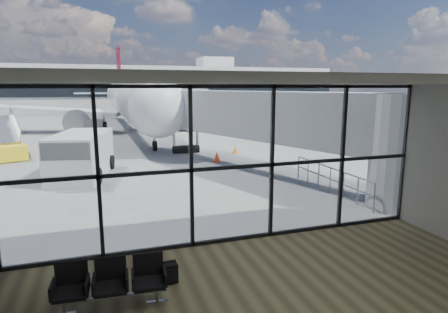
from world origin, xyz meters
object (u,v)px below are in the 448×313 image
backpack (170,273)px  mobile_stairs (7,149)px  belt_loader (93,141)px  airliner (132,100)px  service_van (81,155)px  seating_row (111,280)px

backpack → mobile_stairs: size_ratio=0.12×
belt_loader → backpack: bearing=-81.7°
backpack → mobile_stairs: (-7.06, 18.13, 0.38)m
airliner → service_van: size_ratio=7.25×
seating_row → service_van: 12.09m
service_van → mobile_stairs: mobile_stairs is taller
seating_row → airliner: bearing=88.4°
mobile_stairs → backpack: bearing=-90.9°
seating_row → mobile_stairs: (-5.75, 18.63, 0.07)m
airliner → mobile_stairs: 17.57m
seating_row → service_van: size_ratio=0.42×
service_van → mobile_stairs: 8.10m
seating_row → backpack: (1.30, 0.49, -0.31)m
belt_loader → mobile_stairs: (-5.04, -1.50, -0.06)m
seating_row → belt_loader: (-0.71, 20.12, 0.13)m
backpack → airliner: bearing=83.3°
backpack → service_van: bearing=98.1°
seating_row → mobile_stairs: size_ratio=0.55×
airliner → belt_loader: size_ratio=8.76×
belt_loader → airliner: bearing=76.7°
seating_row → service_van: (-1.09, 12.03, 0.57)m
backpack → airliner: size_ratio=0.01×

